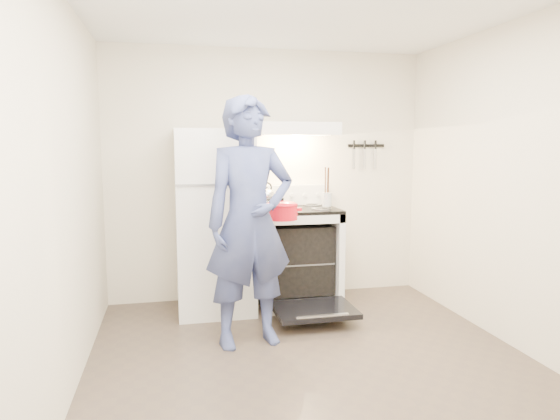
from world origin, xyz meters
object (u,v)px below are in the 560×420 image
(person, at_px, (250,222))
(dutch_oven, at_px, (282,212))
(refrigerator, at_px, (214,221))
(tea_kettle, at_px, (266,195))
(stove_body, at_px, (297,257))

(person, distance_m, dutch_oven, 0.46)
(refrigerator, xyz_separation_m, tea_kettle, (0.52, 0.12, 0.23))
(stove_body, relative_size, tea_kettle, 3.68)
(person, xyz_separation_m, dutch_oven, (0.33, 0.32, 0.03))
(tea_kettle, height_order, person, person)
(refrigerator, bearing_deg, tea_kettle, 12.57)
(stove_body, height_order, dutch_oven, dutch_oven)
(stove_body, xyz_separation_m, tea_kettle, (-0.29, 0.09, 0.62))
(refrigerator, relative_size, tea_kettle, 6.80)
(tea_kettle, relative_size, dutch_oven, 0.74)
(stove_body, relative_size, dutch_oven, 2.74)
(person, bearing_deg, tea_kettle, 61.52)
(tea_kettle, distance_m, person, 1.04)
(refrigerator, height_order, person, person)
(refrigerator, relative_size, person, 0.88)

